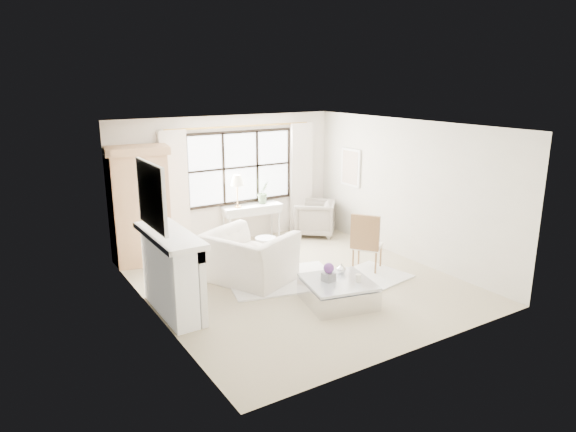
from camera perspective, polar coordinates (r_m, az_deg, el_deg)
name	(u,v)px	position (r m, az deg, el deg)	size (l,w,h in m)	color
floor	(298,282)	(9.02, 1.11, -7.33)	(5.50, 5.50, 0.00)	tan
ceiling	(299,125)	(8.37, 1.20, 10.03)	(5.50, 5.50, 0.00)	white
wall_back	(228,180)	(10.95, -6.73, 3.99)	(5.00, 5.00, 0.00)	white
wall_front	(419,253)	(6.56, 14.39, -3.97)	(5.00, 5.00, 0.00)	beige
wall_left	(152,229)	(7.57, -14.92, -1.44)	(5.50, 5.50, 0.00)	beige
wall_right	(407,190)	(10.14, 13.10, 2.81)	(5.50, 5.50, 0.00)	beige
window_pane	(240,167)	(11.01, -5.31, 5.41)	(2.40, 0.02, 1.50)	white
window_frame	(241,167)	(11.00, -5.29, 5.41)	(2.50, 0.04, 1.50)	black
curtain_rod	(241,126)	(10.85, -5.28, 9.90)	(0.04, 0.04, 3.30)	#BC8E41
curtain_left	(175,193)	(10.44, -12.44, 2.54)	(0.55, 0.10, 2.47)	white
curtain_right	(301,178)	(11.75, 1.47, 4.27)	(0.55, 0.10, 2.47)	silver
fireplace	(170,272)	(7.86, -13.00, -6.11)	(0.58, 1.66, 1.26)	white
mirror_frame	(151,196)	(7.46, -14.95, 2.21)	(0.05, 1.15, 0.95)	silver
mirror_glass	(153,195)	(7.47, -14.74, 2.24)	(0.02, 1.00, 0.80)	#B7BBC3
art_frame	(351,167)	(11.33, 6.99, 5.38)	(0.04, 0.62, 0.82)	silver
art_canvas	(350,168)	(11.31, 6.91, 5.37)	(0.01, 0.52, 0.72)	beige
mantel_lamp	(158,201)	(7.93, -14.25, 1.63)	(0.22, 0.22, 0.51)	black
armoire	(141,205)	(9.98, -16.03, 1.18)	(1.23, 0.89, 2.24)	tan
console_table	(252,223)	(11.14, -4.04, -0.78)	(1.33, 0.56, 0.80)	silver
console_lamp	(237,181)	(10.76, -5.68, 3.86)	(0.28, 0.28, 0.69)	#BE8741
orchid_plant	(263,192)	(11.12, -2.75, 2.63)	(0.27, 0.22, 0.49)	#546F4A
side_table	(266,246)	(9.81, -2.50, -3.40)	(0.40, 0.40, 0.51)	white
rug_left	(282,280)	(9.06, -0.62, -7.10)	(1.88, 1.33, 0.03)	white
rug_right	(367,278)	(9.25, 8.79, -6.82)	(1.41, 1.06, 0.03)	white
club_armchair	(249,258)	(8.88, -4.33, -4.64)	(1.38, 1.20, 0.89)	white
wingback_chair	(315,218)	(11.57, 3.02, -0.21)	(0.83, 0.86, 0.78)	gray
french_chair	(367,254)	(9.56, 8.75, -4.20)	(0.67, 0.67, 1.08)	olive
coffee_table	(338,292)	(8.18, 5.57, -8.44)	(1.19, 1.19, 0.38)	silver
planter_box	(329,277)	(8.05, 4.53, -6.77)	(0.17, 0.17, 0.13)	slate
planter_flowers	(329,268)	(8.00, 4.55, -5.79)	(0.17, 0.17, 0.17)	#5F307A
pillar_candle	(358,278)	(8.08, 7.79, -6.85)	(0.09, 0.09, 0.12)	beige
coffee_vase	(341,268)	(8.37, 5.95, -5.82)	(0.15, 0.15, 0.16)	silver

